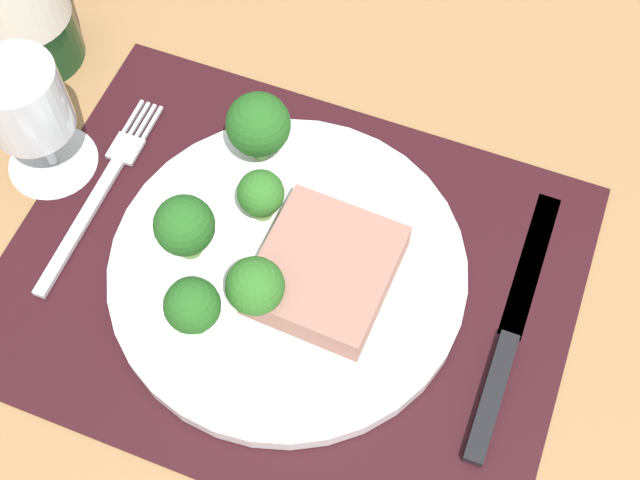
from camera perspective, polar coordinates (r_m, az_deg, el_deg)
The scene contains 12 objects.
ground_plane at distance 66.39cm, azimuth -2.09°, elevation -3.02°, with size 140.00×110.00×3.00cm, color #996D42.
placemat at distance 64.91cm, azimuth -2.14°, elevation -2.40°, with size 42.94×33.12×0.30cm, color black.
plate at distance 64.06cm, azimuth -2.17°, elevation -2.02°, with size 26.98×26.98×1.60cm, color white.
steak at distance 61.65cm, azimuth 0.38°, elevation -2.02°, with size 9.36×10.36×2.65cm, color #9E6B5B.
broccoli_near_steak at distance 61.58cm, azimuth -9.11°, elevation 0.91°, with size 4.50×4.50×5.94cm.
broccoli_back_left at distance 58.54cm, azimuth -8.58°, elevation -4.43°, with size 3.98×3.98×5.75cm.
broccoli_front_edge at distance 65.31cm, azimuth -4.18°, elevation 7.73°, with size 5.03×5.03×6.55cm.
broccoli_near_fork at distance 63.32cm, azimuth -4.01°, elevation 3.09°, with size 3.59×3.59×4.64cm.
broccoli_center at distance 59.19cm, azimuth -4.38°, elevation -3.18°, with size 4.21×4.21×5.42cm.
fork at distance 70.32cm, azimuth -14.55°, elevation 3.22°, with size 2.40×19.20×0.50cm.
knife at distance 63.68cm, azimuth 12.53°, elevation -6.71°, with size 1.80×23.00×0.80cm.
wine_glass at distance 67.74cm, azimuth -19.14°, elevation 8.40°, with size 7.34×7.34×11.42cm.
Camera 1 is at (12.44, -25.69, 58.44)cm, focal length 47.55 mm.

